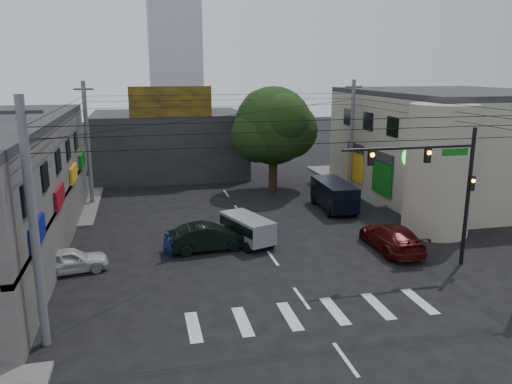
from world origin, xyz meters
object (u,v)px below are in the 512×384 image
object	(u,v)px
silver_minivan	(247,230)
white_compact	(69,260)
utility_pole_far_left	(88,144)
maroon_sedan	(391,237)
traffic_officer	(168,246)
dark_sedan	(208,237)
traffic_gantry	(441,176)
utility_pole_near_left	(33,227)
navy_van	(334,196)
utility_pole_far_right	(352,136)
street_tree	(273,126)

from	to	relation	value
silver_minivan	white_compact	bearing A→B (deg)	83.13
utility_pole_far_left	white_compact	bearing A→B (deg)	-90.00
maroon_sedan	traffic_officer	distance (m)	12.48
dark_sedan	traffic_officer	xyz separation A→B (m)	(-2.33, -1.08, 0.02)
dark_sedan	white_compact	bearing A→B (deg)	98.07
traffic_gantry	traffic_officer	world-z (taller)	traffic_gantry
utility_pole_near_left	navy_van	xyz separation A→B (m)	(17.31, 14.82, -3.56)
traffic_gantry	white_compact	size ratio (longest dim) A/B	1.81
utility_pole_far_right	silver_minivan	distance (m)	16.54
utility_pole_far_right	navy_van	bearing A→B (deg)	-123.02
utility_pole_far_right	navy_van	distance (m)	7.65
utility_pole_far_left	white_compact	distance (m)	14.12
maroon_sedan	traffic_officer	bearing A→B (deg)	-4.55
street_tree	navy_van	xyz separation A→B (m)	(2.81, -6.68, -4.44)
utility_pole_far_right	maroon_sedan	xyz separation A→B (m)	(-3.64, -14.28, -3.85)
dark_sedan	navy_van	xyz separation A→B (m)	(10.03, 6.25, 0.27)
utility_pole_near_left	white_compact	xyz separation A→B (m)	(0.00, 6.95, -3.96)
navy_van	traffic_officer	world-z (taller)	navy_van
utility_pole_far_left	street_tree	bearing A→B (deg)	3.95
utility_pole_far_left	traffic_officer	distance (m)	14.42
navy_van	maroon_sedan	bearing A→B (deg)	-177.31
traffic_gantry	traffic_officer	distance (m)	14.53
dark_sedan	silver_minivan	distance (m)	2.41
traffic_officer	utility_pole_far_left	bearing A→B (deg)	104.20
maroon_sedan	traffic_officer	size ratio (longest dim) A/B	3.30
navy_van	traffic_officer	size ratio (longest dim) A/B	3.32
traffic_gantry	dark_sedan	distance (m)	12.81
utility_pole_far_left	utility_pole_far_right	bearing A→B (deg)	0.00
white_compact	maroon_sedan	distance (m)	17.38
silver_minivan	navy_van	xyz separation A→B (m)	(7.67, 5.74, 0.21)
silver_minivan	traffic_officer	world-z (taller)	silver_minivan
utility_pole_near_left	silver_minivan	distance (m)	13.77
silver_minivan	traffic_officer	bearing A→B (deg)	89.26
traffic_gantry	white_compact	world-z (taller)	traffic_gantry
traffic_gantry	silver_minivan	size ratio (longest dim) A/B	1.74
utility_pole_far_left	maroon_sedan	bearing A→B (deg)	-39.44
utility_pole_far_left	maroon_sedan	distance (m)	22.81
street_tree	utility_pole_far_left	xyz separation A→B (m)	(-14.50, -1.00, -0.87)
maroon_sedan	navy_van	world-z (taller)	navy_van
traffic_officer	utility_pole_near_left	bearing A→B (deg)	-130.06
dark_sedan	traffic_officer	bearing A→B (deg)	110.18
utility_pole_near_left	traffic_officer	xyz separation A→B (m)	(4.95, 7.50, -3.81)
utility_pole_near_left	street_tree	bearing A→B (deg)	56.00
utility_pole_far_left	silver_minivan	distance (m)	15.41
dark_sedan	silver_minivan	xyz separation A→B (m)	(2.36, 0.51, 0.06)
maroon_sedan	silver_minivan	bearing A→B (deg)	-19.00
street_tree	traffic_officer	distance (m)	17.58
utility_pole_far_right	dark_sedan	size ratio (longest dim) A/B	1.93
street_tree	dark_sedan	xyz separation A→B (m)	(-7.22, -12.92, -4.71)
maroon_sedan	silver_minivan	size ratio (longest dim) A/B	1.26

